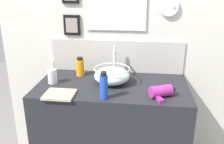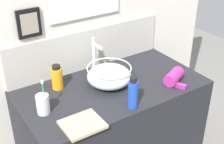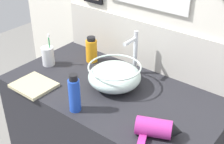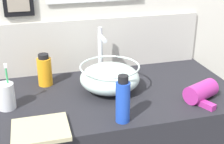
% 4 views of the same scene
% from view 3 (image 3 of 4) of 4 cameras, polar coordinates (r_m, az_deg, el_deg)
% --- Properties ---
extents(back_panel, '(2.00, 0.09, 2.31)m').
position_cam_3_polar(back_panel, '(1.71, 6.93, 8.98)').
color(back_panel, silver).
rests_on(back_panel, ground).
extents(glass_bowl_sink, '(0.27, 0.27, 0.12)m').
position_cam_3_polar(glass_bowl_sink, '(1.57, 0.47, -0.74)').
color(glass_bowl_sink, silver).
rests_on(glass_bowl_sink, vanity_counter).
extents(faucet, '(0.02, 0.11, 0.25)m').
position_cam_3_polar(faucet, '(1.65, 4.08, 3.94)').
color(faucet, silver).
rests_on(faucet, vanity_counter).
extents(hair_drier, '(0.20, 0.18, 0.08)m').
position_cam_3_polar(hair_drier, '(1.30, 8.23, -10.24)').
color(hair_drier, '#B22D8C').
rests_on(hair_drier, vanity_counter).
extents(toothbrush_cup, '(0.07, 0.07, 0.19)m').
position_cam_3_polar(toothbrush_cup, '(1.82, -11.62, 2.89)').
color(toothbrush_cup, silver).
rests_on(toothbrush_cup, vanity_counter).
extents(soap_dispenser, '(0.07, 0.07, 0.15)m').
position_cam_3_polar(soap_dispenser, '(1.82, -3.77, 4.04)').
color(soap_dispenser, orange).
rests_on(soap_dispenser, vanity_counter).
extents(shampoo_bottle, '(0.05, 0.05, 0.19)m').
position_cam_3_polar(shampoo_bottle, '(1.40, -6.89, -4.01)').
color(shampoo_bottle, blue).
rests_on(shampoo_bottle, vanity_counter).
extents(hand_towel, '(0.20, 0.17, 0.02)m').
position_cam_3_polar(hand_towel, '(1.65, -14.10, -2.38)').
color(hand_towel, tan).
rests_on(hand_towel, vanity_counter).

